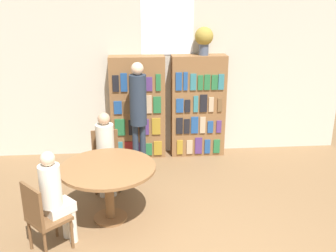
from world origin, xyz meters
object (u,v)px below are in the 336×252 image
object	(u,v)px
chair_near_camera	(42,215)
chair_left_side	(106,157)
flower_vase	(204,38)
bookshelf_left	(138,108)
bookshelf_right	(198,106)
librarian_standing	(138,105)
seated_reader_left	(106,149)
reading_table	(108,175)
seated_reader_right	(55,194)

from	to	relation	value
chair_near_camera	chair_left_side	distance (m)	1.69
flower_vase	chair_left_side	distance (m)	2.58
bookshelf_left	bookshelf_right	bearing A→B (deg)	0.02
librarian_standing	chair_left_side	bearing A→B (deg)	-128.29
bookshelf_right	chair_near_camera	xyz separation A→B (m)	(-2.17, -2.73, -0.42)
bookshelf_right	flower_vase	bearing A→B (deg)	3.71
flower_vase	librarian_standing	world-z (taller)	flower_vase
chair_near_camera	librarian_standing	distance (m)	2.56
bookshelf_left	chair_near_camera	xyz separation A→B (m)	(-1.11, -2.73, -0.42)
bookshelf_right	seated_reader_left	world-z (taller)	bookshelf_right
flower_vase	reading_table	bearing A→B (deg)	-126.42
bookshelf_left	seated_reader_right	world-z (taller)	bookshelf_left
seated_reader_left	bookshelf_left	bearing A→B (deg)	-116.20
flower_vase	chair_near_camera	xyz separation A→B (m)	(-2.25, -2.73, -1.61)
bookshelf_right	bookshelf_left	bearing A→B (deg)	-179.98
flower_vase	chair_left_side	bearing A→B (deg)	-144.98
flower_vase	bookshelf_right	bearing A→B (deg)	-176.29
reading_table	librarian_standing	bearing A→B (deg)	75.50
chair_near_camera	seated_reader_left	world-z (taller)	seated_reader_left
chair_left_side	chair_near_camera	bearing A→B (deg)	63.00
reading_table	chair_near_camera	xyz separation A→B (m)	(-0.70, -0.64, -0.15)
reading_table	seated_reader_right	size ratio (longest dim) A/B	1.01
bookshelf_left	seated_reader_right	distance (m)	2.79
seated_reader_left	seated_reader_right	world-z (taller)	seated_reader_left
chair_left_side	librarian_standing	distance (m)	1.03
seated_reader_right	flower_vase	bearing A→B (deg)	98.86
flower_vase	seated_reader_left	bearing A→B (deg)	-140.67
chair_left_side	seated_reader_left	world-z (taller)	seated_reader_left
reading_table	seated_reader_right	xyz separation A→B (m)	(-0.57, -0.51, 0.04)
bookshelf_left	chair_left_side	distance (m)	1.32
bookshelf_right	chair_near_camera	bearing A→B (deg)	-128.58
bookshelf_left	chair_near_camera	bearing A→B (deg)	-112.06
seated_reader_left	flower_vase	bearing A→B (deg)	-146.82
reading_table	chair_near_camera	size ratio (longest dim) A/B	1.39
flower_vase	librarian_standing	xyz separation A→B (m)	(-1.14, -0.51, -1.00)
bookshelf_left	flower_vase	distance (m)	1.65
seated_reader_left	librarian_standing	world-z (taller)	librarian_standing
chair_left_side	seated_reader_left	bearing A→B (deg)	90.00
seated_reader_left	seated_reader_right	size ratio (longest dim) A/B	1.01
bookshelf_left	seated_reader_right	xyz separation A→B (m)	(-0.97, -2.60, -0.23)
bookshelf_right	librarian_standing	distance (m)	1.19
bookshelf_left	bookshelf_right	size ratio (longest dim) A/B	1.00
flower_vase	seated_reader_left	world-z (taller)	flower_vase
chair_near_camera	seated_reader_left	bearing A→B (deg)	113.93
reading_table	chair_near_camera	world-z (taller)	chair_near_camera
bookshelf_right	librarian_standing	world-z (taller)	bookshelf_right
bookshelf_left	seated_reader_left	distance (m)	1.43
flower_vase	seated_reader_right	distance (m)	3.64
bookshelf_left	flower_vase	bearing A→B (deg)	0.26
chair_near_camera	librarian_standing	size ratio (longest dim) A/B	0.49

